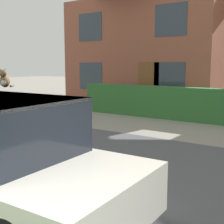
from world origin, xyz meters
The scene contains 4 objects.
road_strip centered at (0.00, 4.62, 0.01)m, with size 28.00×6.47×0.01m, color #4C4C51.
garden_hedge centered at (0.11, 10.93, 0.59)m, with size 10.15×0.51×1.18m, color #2D662D.
cat centered at (0.07, 2.96, 1.76)m, with size 0.22×0.28×0.24m.
house_left centered at (-4.11, 15.08, 3.82)m, with size 7.99×5.49×7.49m.
Camera 1 is at (3.51, 0.46, 1.95)m, focal length 50.00 mm.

